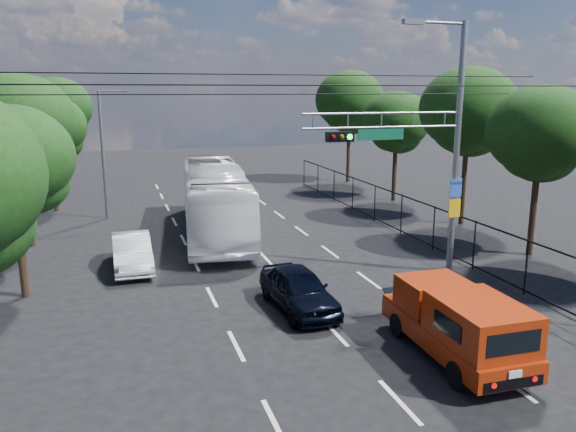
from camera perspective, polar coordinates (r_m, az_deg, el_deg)
name	(u,v)px	position (r m, az deg, el deg)	size (l,w,h in m)	color
ground	(399,402)	(13.93, 11.25, -18.02)	(120.00, 120.00, 0.00)	black
lane_markings	(254,246)	(26.12, -3.49, -3.02)	(6.12, 38.00, 0.01)	beige
signal_mast	(429,140)	(21.66, 14.15, 7.49)	(6.43, 0.39, 9.50)	slate
streetlight_left	(106,148)	(32.58, -18.02, 6.57)	(2.09, 0.22, 7.08)	slate
utility_wires	(287,85)	(20.16, -0.14, 13.18)	(22.00, 5.04, 0.74)	black
fence_right	(420,222)	(27.04, 13.29, -0.55)	(0.06, 34.03, 2.00)	black
tree_right_b	(540,139)	(26.03, 24.25, 7.16)	(4.50, 4.50, 7.31)	black
tree_right_c	(468,116)	(31.08, 17.85, 9.63)	(5.10, 5.10, 8.29)	black
tree_right_d	(396,125)	(36.88, 10.96, 9.02)	(4.32, 4.32, 7.02)	black
tree_right_e	(350,105)	(44.12, 6.28, 11.14)	(5.28, 5.28, 8.58)	black
tree_left_b	(13,166)	(20.85, -26.17, 4.57)	(4.08, 4.08, 6.63)	black
tree_left_c	(21,129)	(27.77, -25.47, 8.03)	(4.80, 4.80, 7.80)	black
tree_left_d	(50,131)	(35.69, -23.02, 7.92)	(4.20, 4.20, 6.83)	black
tree_left_e	(57,112)	(43.63, -22.42, 9.73)	(4.92, 4.92, 7.99)	black
red_pickup	(457,322)	(15.86, 16.78, -10.23)	(2.03, 5.24, 1.93)	black
navy_hatchback	(299,289)	(18.50, 1.08, -7.44)	(1.64, 4.08, 1.39)	black
white_bus	(215,200)	(28.20, -7.45, 1.66)	(2.89, 12.36, 3.44)	white
white_van	(132,252)	(23.47, -15.57, -3.54)	(1.46, 4.20, 1.38)	silver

